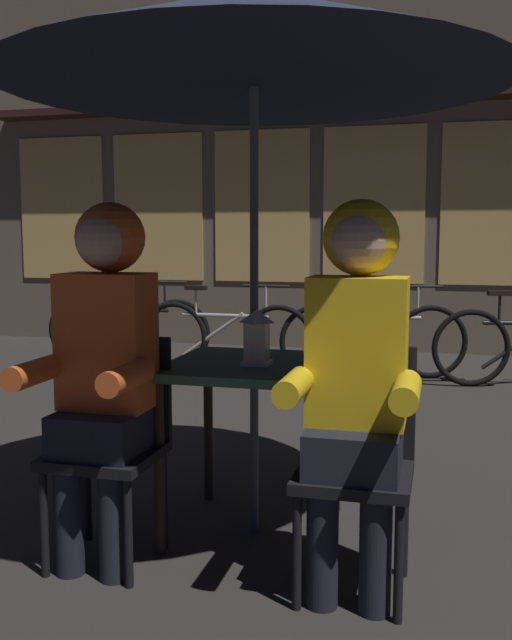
% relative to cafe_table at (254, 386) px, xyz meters
% --- Properties ---
extents(ground_plane, '(60.00, 60.00, 0.00)m').
position_rel_cafe_table_xyz_m(ground_plane, '(0.00, 0.00, -0.64)').
color(ground_plane, '#2D2B28').
extents(cafe_table, '(0.72, 0.72, 0.74)m').
position_rel_cafe_table_xyz_m(cafe_table, '(0.00, 0.00, 0.00)').
color(cafe_table, '#42664C').
rests_on(cafe_table, ground_plane).
extents(patio_umbrella, '(2.10, 2.10, 2.31)m').
position_rel_cafe_table_xyz_m(patio_umbrella, '(0.00, 0.00, 1.42)').
color(patio_umbrella, '#4C4C51').
rests_on(patio_umbrella, ground_plane).
extents(lantern, '(0.11, 0.11, 0.23)m').
position_rel_cafe_table_xyz_m(lantern, '(0.03, -0.06, 0.22)').
color(lantern, white).
rests_on(lantern, cafe_table).
extents(chair_left, '(0.40, 0.40, 0.87)m').
position_rel_cafe_table_xyz_m(chair_left, '(-0.48, -0.37, -0.15)').
color(chair_left, black).
rests_on(chair_left, ground_plane).
extents(chair_right, '(0.40, 0.40, 0.87)m').
position_rel_cafe_table_xyz_m(chair_right, '(0.48, -0.37, -0.15)').
color(chair_right, black).
rests_on(chair_right, ground_plane).
extents(person_left_hooded, '(0.45, 0.56, 1.40)m').
position_rel_cafe_table_xyz_m(person_left_hooded, '(-0.48, -0.43, 0.21)').
color(person_left_hooded, black).
rests_on(person_left_hooded, ground_plane).
extents(person_right_hooded, '(0.45, 0.56, 1.40)m').
position_rel_cafe_table_xyz_m(person_right_hooded, '(0.48, -0.43, 0.21)').
color(person_right_hooded, black).
rests_on(person_right_hooded, ground_plane).
extents(shopfront_building, '(10.00, 0.93, 6.20)m').
position_rel_cafe_table_xyz_m(shopfront_building, '(0.01, 5.39, 2.45)').
color(shopfront_building, '#6B5B4C').
rests_on(shopfront_building, ground_plane).
extents(bicycle_nearest, '(1.68, 0.16, 0.84)m').
position_rel_cafe_table_xyz_m(bicycle_nearest, '(-2.25, 3.61, -0.29)').
color(bicycle_nearest, black).
rests_on(bicycle_nearest, ground_plane).
extents(bicycle_second, '(1.68, 0.12, 0.84)m').
position_rel_cafe_table_xyz_m(bicycle_second, '(-1.16, 3.36, -0.29)').
color(bicycle_second, black).
rests_on(bicycle_second, ground_plane).
extents(bicycle_third, '(1.65, 0.42, 0.84)m').
position_rel_cafe_table_xyz_m(bicycle_third, '(0.17, 3.53, -0.29)').
color(bicycle_third, black).
rests_on(bicycle_third, ground_plane).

